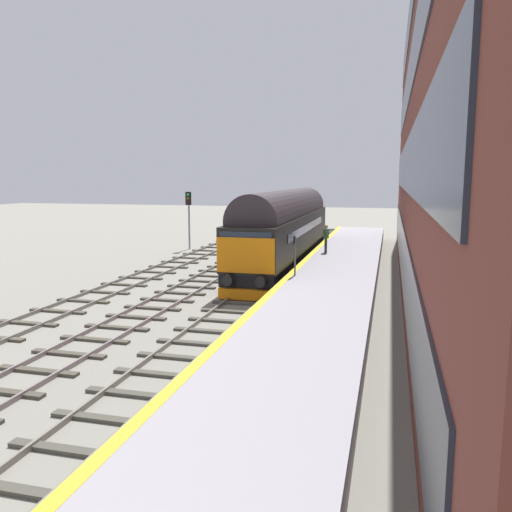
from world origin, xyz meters
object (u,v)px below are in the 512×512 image
diesel_locomotive (285,227)px  platform_number_sign (295,249)px  waiting_passenger (326,236)px  signal_post_near (189,212)px

diesel_locomotive → platform_number_sign: (1.98, -7.59, -0.27)m
platform_number_sign → diesel_locomotive: bearing=104.6°
diesel_locomotive → waiting_passenger: bearing=1.5°
platform_number_sign → signal_post_near: bearing=127.6°
signal_post_near → platform_number_sign: (10.62, -13.79, -0.59)m
waiting_passenger → signal_post_near: bearing=47.2°
diesel_locomotive → signal_post_near: size_ratio=4.15×
diesel_locomotive → signal_post_near: 10.64m
diesel_locomotive → waiting_passenger: 2.52m
diesel_locomotive → platform_number_sign: size_ratio=10.02×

